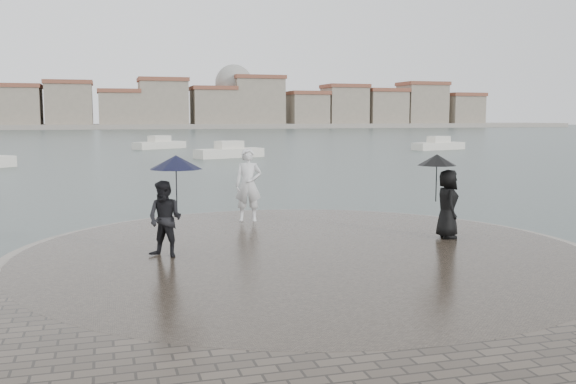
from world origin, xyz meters
name	(u,v)px	position (x,y,z in m)	size (l,w,h in m)	color
ground	(370,315)	(0.00, 0.00, 0.00)	(400.00, 400.00, 0.00)	#2B3835
kerb_ring	(305,259)	(0.00, 3.50, 0.16)	(12.50, 12.50, 0.32)	gray
quay_tip	(305,258)	(0.00, 3.50, 0.18)	(11.90, 11.90, 0.36)	#2D261E
statue	(248,185)	(-0.32, 7.55, 1.34)	(0.72, 0.47, 1.96)	silver
visitor_left	(169,201)	(-2.82, 3.67, 1.50)	(1.26, 1.09, 2.04)	black
visitor_right	(445,193)	(3.53, 3.91, 1.42)	(1.06, 1.00, 1.95)	black
far_skyline	(93,107)	(-6.29, 160.71, 5.61)	(260.00, 20.00, 37.00)	gray
boats	(222,150)	(5.35, 43.47, 0.38)	(44.07, 26.64, 1.50)	silver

